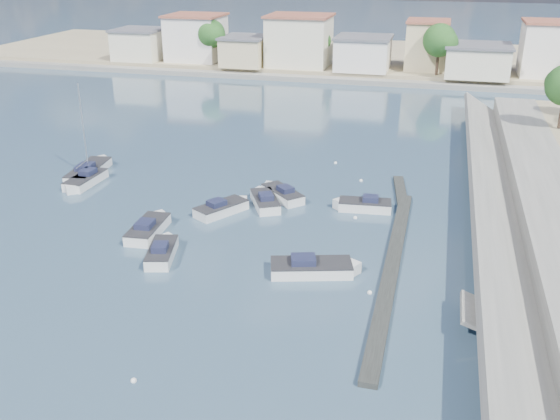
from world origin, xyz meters
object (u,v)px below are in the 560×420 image
motorboat_a (162,252)px  motorboat_h (316,268)px  motorboat_d (362,206)px  sailboat (90,170)px  motorboat_e (149,228)px  motorboat_c (281,194)px  motorboat_f (265,201)px  motorboat_b (224,208)px  motorboat_g (84,181)px

motorboat_a → motorboat_h: 10.96m
motorboat_d → sailboat: 26.61m
motorboat_a → sailboat: 20.03m
motorboat_d → motorboat_e: (-15.10, -8.59, 0.00)m
motorboat_c → motorboat_d: bearing=-7.1°
motorboat_f → motorboat_h: size_ratio=0.80×
motorboat_a → motorboat_d: bearing=43.9°
motorboat_b → motorboat_d: (10.92, 3.45, -0.00)m
motorboat_d → motorboat_g: same height
motorboat_a → sailboat: sailboat is taller
motorboat_d → motorboat_e: bearing=-150.4°
motorboat_a → motorboat_b: (1.54, 8.55, -0.00)m
motorboat_d → motorboat_g: size_ratio=0.90×
motorboat_e → sailboat: bearing=136.4°
motorboat_b → sailboat: bearing=159.9°
sailboat → motorboat_h: bearing=-29.2°
sailboat → motorboat_d: bearing=-4.9°
motorboat_f → motorboat_d: bearing=7.3°
motorboat_d → motorboat_f: size_ratio=1.00×
motorboat_a → motorboat_e: size_ratio=0.87×
motorboat_d → motorboat_h: same height
motorboat_e → sailboat: 15.76m
motorboat_f → motorboat_h: (6.61, -10.68, 0.00)m
motorboat_d → motorboat_b: bearing=-162.5°
motorboat_g → motorboat_b: bearing=-11.0°
motorboat_f → sailboat: bearing=169.8°
motorboat_b → motorboat_h: size_ratio=0.78×
motorboat_f → sailboat: 18.69m
motorboat_h → sailboat: size_ratio=0.68×
motorboat_e → motorboat_h: size_ratio=0.90×
sailboat → motorboat_e: bearing=-43.6°
motorboat_a → motorboat_f: same height
motorboat_h → sailboat: sailboat is taller
motorboat_e → motorboat_d: bearing=29.6°
motorboat_e → sailboat: (-11.42, 10.86, 0.03)m
motorboat_b → motorboat_a: bearing=-100.2°
motorboat_d → motorboat_h: size_ratio=0.80×
motorboat_a → motorboat_c: same height
motorboat_a → motorboat_h: (10.95, 0.29, -0.00)m
motorboat_a → motorboat_f: bearing=68.4°
motorboat_b → motorboat_e: size_ratio=0.86×
motorboat_b → sailboat: (-15.60, 5.72, 0.03)m
motorboat_b → motorboat_d: same height
motorboat_b → motorboat_h: bearing=-41.3°
motorboat_e → motorboat_h: same height
motorboat_d → sailboat: sailboat is taller
motorboat_f → sailboat: sailboat is taller
motorboat_e → motorboat_h: (13.59, -3.13, 0.00)m
motorboat_e → motorboat_f: size_ratio=1.13×
motorboat_d → sailboat: (-26.52, 2.27, 0.03)m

